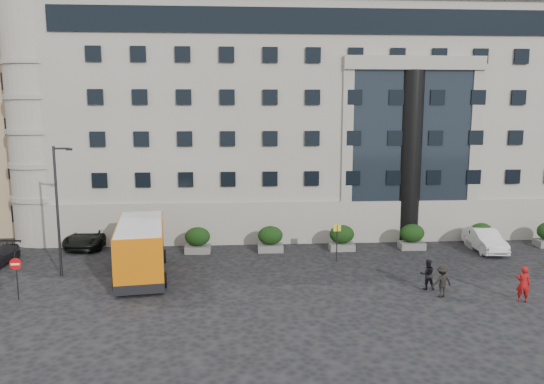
{
  "coord_description": "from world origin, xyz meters",
  "views": [
    {
      "loc": [
        -1.15,
        -29.19,
        10.26
      ],
      "look_at": [
        1.04,
        3.61,
        5.0
      ],
      "focal_mm": 35.0,
      "sensor_mm": 36.0,
      "label": 1
    }
  ],
  "objects_px": {
    "hedge_c": "(342,237)",
    "hedge_e": "(481,235)",
    "no_entry_sign": "(16,270)",
    "minibus": "(141,247)",
    "hedge_b": "(270,239)",
    "pedestrian_c": "(442,281)",
    "bus_stop_sign": "(337,236)",
    "red_truck": "(54,211)",
    "white_taxi": "(485,240)",
    "hedge_d": "(412,236)",
    "parked_car_d": "(92,235)",
    "hedge_a": "(198,240)",
    "pedestrian_a": "(523,284)",
    "street_lamp": "(58,206)",
    "pedestrian_b": "(427,274)"
  },
  "relations": [
    {
      "from": "pedestrian_b",
      "to": "pedestrian_a",
      "type": "bearing_deg",
      "value": 157.9
    },
    {
      "from": "white_taxi",
      "to": "pedestrian_a",
      "type": "bearing_deg",
      "value": -102.33
    },
    {
      "from": "hedge_d",
      "to": "street_lamp",
      "type": "xyz_separation_m",
      "value": [
        -23.54,
        -4.8,
        3.44
      ]
    },
    {
      "from": "bus_stop_sign",
      "to": "parked_car_d",
      "type": "bearing_deg",
      "value": 163.12
    },
    {
      "from": "street_lamp",
      "to": "pedestrian_c",
      "type": "relative_size",
      "value": 4.54
    },
    {
      "from": "no_entry_sign",
      "to": "pedestrian_a",
      "type": "distance_m",
      "value": 27.09
    },
    {
      "from": "hedge_b",
      "to": "pedestrian_c",
      "type": "bearing_deg",
      "value": -48.67
    },
    {
      "from": "bus_stop_sign",
      "to": "white_taxi",
      "type": "height_order",
      "value": "bus_stop_sign"
    },
    {
      "from": "bus_stop_sign",
      "to": "red_truck",
      "type": "distance_m",
      "value": 25.76
    },
    {
      "from": "no_entry_sign",
      "to": "white_taxi",
      "type": "bearing_deg",
      "value": 15.14
    },
    {
      "from": "no_entry_sign",
      "to": "parked_car_d",
      "type": "bearing_deg",
      "value": 85.25
    },
    {
      "from": "hedge_c",
      "to": "hedge_e",
      "type": "height_order",
      "value": "same"
    },
    {
      "from": "street_lamp",
      "to": "pedestrian_a",
      "type": "xyz_separation_m",
      "value": [
        25.94,
        -6.1,
        -3.4
      ]
    },
    {
      "from": "hedge_b",
      "to": "pedestrian_c",
      "type": "height_order",
      "value": "hedge_b"
    },
    {
      "from": "hedge_a",
      "to": "hedge_c",
      "type": "bearing_deg",
      "value": 0.0
    },
    {
      "from": "street_lamp",
      "to": "white_taxi",
      "type": "relative_size",
      "value": 1.67
    },
    {
      "from": "hedge_d",
      "to": "minibus",
      "type": "xyz_separation_m",
      "value": [
        -18.68,
        -5.06,
        0.89
      ]
    },
    {
      "from": "red_truck",
      "to": "white_taxi",
      "type": "relative_size",
      "value": 1.04
    },
    {
      "from": "hedge_b",
      "to": "pedestrian_c",
      "type": "distance_m",
      "value": 13.25
    },
    {
      "from": "hedge_e",
      "to": "pedestrian_a",
      "type": "bearing_deg",
      "value": -104.41
    },
    {
      "from": "parked_car_d",
      "to": "hedge_b",
      "type": "bearing_deg",
      "value": -2.31
    },
    {
      "from": "hedge_a",
      "to": "pedestrian_c",
      "type": "xyz_separation_m",
      "value": [
        13.95,
        -9.95,
        -0.05
      ]
    },
    {
      "from": "street_lamp",
      "to": "pedestrian_c",
      "type": "height_order",
      "value": "street_lamp"
    },
    {
      "from": "pedestrian_a",
      "to": "hedge_d",
      "type": "bearing_deg",
      "value": -54.49
    },
    {
      "from": "white_taxi",
      "to": "hedge_d",
      "type": "bearing_deg",
      "value": 173.81
    },
    {
      "from": "minibus",
      "to": "hedge_e",
      "type": "bearing_deg",
      "value": 4.01
    },
    {
      "from": "hedge_b",
      "to": "hedge_e",
      "type": "xyz_separation_m",
      "value": [
        15.6,
        0.0,
        0.0
      ]
    },
    {
      "from": "hedge_b",
      "to": "street_lamp",
      "type": "xyz_separation_m",
      "value": [
        -13.14,
        -4.8,
        3.44
      ]
    },
    {
      "from": "red_truck",
      "to": "pedestrian_c",
      "type": "distance_m",
      "value": 33.34
    },
    {
      "from": "hedge_b",
      "to": "pedestrian_b",
      "type": "bearing_deg",
      "value": -45.8
    },
    {
      "from": "hedge_b",
      "to": "hedge_c",
      "type": "relative_size",
      "value": 1.0
    },
    {
      "from": "pedestrian_c",
      "to": "no_entry_sign",
      "type": "bearing_deg",
      "value": -14.05
    },
    {
      "from": "hedge_b",
      "to": "street_lamp",
      "type": "height_order",
      "value": "street_lamp"
    },
    {
      "from": "hedge_d",
      "to": "street_lamp",
      "type": "relative_size",
      "value": 0.23
    },
    {
      "from": "hedge_a",
      "to": "pedestrian_c",
      "type": "distance_m",
      "value": 17.13
    },
    {
      "from": "hedge_a",
      "to": "street_lamp",
      "type": "xyz_separation_m",
      "value": [
        -7.94,
        -4.8,
        3.44
      ]
    },
    {
      "from": "hedge_e",
      "to": "parked_car_d",
      "type": "height_order",
      "value": "hedge_e"
    },
    {
      "from": "bus_stop_sign",
      "to": "pedestrian_a",
      "type": "relative_size",
      "value": 1.3
    },
    {
      "from": "hedge_d",
      "to": "bus_stop_sign",
      "type": "bearing_deg",
      "value": -155.34
    },
    {
      "from": "pedestrian_b",
      "to": "pedestrian_c",
      "type": "height_order",
      "value": "pedestrian_c"
    },
    {
      "from": "street_lamp",
      "to": "hedge_a",
      "type": "bearing_deg",
      "value": 31.16
    },
    {
      "from": "bus_stop_sign",
      "to": "hedge_e",
      "type": "bearing_deg",
      "value": 13.92
    },
    {
      "from": "hedge_c",
      "to": "hedge_d",
      "type": "distance_m",
      "value": 5.2
    },
    {
      "from": "minibus",
      "to": "pedestrian_a",
      "type": "relative_size",
      "value": 4.23
    },
    {
      "from": "minibus",
      "to": "pedestrian_a",
      "type": "height_order",
      "value": "minibus"
    },
    {
      "from": "hedge_c",
      "to": "no_entry_sign",
      "type": "distance_m",
      "value": 21.33
    },
    {
      "from": "no_entry_sign",
      "to": "minibus",
      "type": "bearing_deg",
      "value": 32.54
    },
    {
      "from": "hedge_a",
      "to": "pedestrian_a",
      "type": "xyz_separation_m",
      "value": [
        18.0,
        -10.9,
        0.04
      ]
    },
    {
      "from": "bus_stop_sign",
      "to": "red_truck",
      "type": "bearing_deg",
      "value": 151.44
    },
    {
      "from": "hedge_a",
      "to": "hedge_e",
      "type": "xyz_separation_m",
      "value": [
        20.8,
        0.0,
        0.0
      ]
    }
  ]
}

